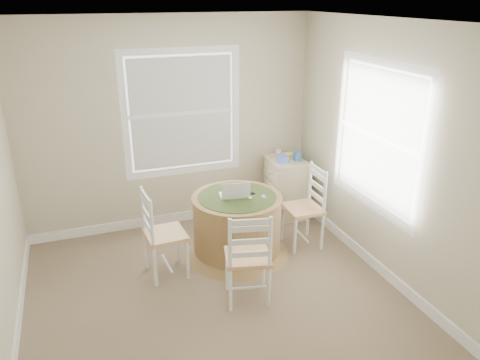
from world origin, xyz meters
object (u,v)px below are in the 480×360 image
laptop (235,194)px  corner_chest (285,187)px  chair_left (165,234)px  chair_near (248,256)px  chair_right (303,208)px  round_table (237,223)px

laptop → corner_chest: bearing=-132.9°
chair_left → chair_near: (0.65, -0.71, 0.00)m
chair_left → corner_chest: bearing=-68.0°
chair_right → laptop: chair_right is taller
chair_left → laptop: 0.87m
round_table → laptop: size_ratio=3.35×
round_table → chair_right: size_ratio=1.25×
round_table → corner_chest: corner_chest is taller
chair_near → chair_right: bearing=-128.0°
chair_left → chair_near: 0.96m
round_table → chair_left: chair_left is taller
chair_near → chair_right: same height
chair_near → laptop: size_ratio=2.68×
corner_chest → laptop: bearing=-141.1°
chair_left → corner_chest: chair_left is taller
round_table → laptop: 0.36m
round_table → chair_near: 0.87m
laptop → chair_near: bearing=88.6°
round_table → chair_right: chair_right is taller
chair_left → round_table: bearing=-85.1°
laptop → corner_chest: (0.97, 0.74, -0.35)m
chair_near → laptop: (0.17, 0.85, 0.27)m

